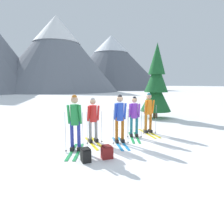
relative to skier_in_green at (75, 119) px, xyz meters
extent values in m
plane|color=white|center=(1.48, 0.37, -1.03)|extent=(400.00, 400.00, 0.00)
cube|color=green|center=(0.05, -0.15, -1.02)|extent=(0.78, 1.42, 0.02)
cube|color=green|center=(-0.15, -0.05, -1.02)|extent=(0.78, 1.42, 0.02)
cube|color=black|center=(0.09, -0.06, -0.95)|extent=(0.22, 0.28, 0.12)
cylinder|color=#2D389E|center=(0.09, -0.06, -0.48)|extent=(0.11, 0.11, 0.86)
cube|color=black|center=(-0.10, 0.04, -0.95)|extent=(0.22, 0.28, 0.12)
cylinder|color=#2D389E|center=(-0.10, 0.04, -0.48)|extent=(0.11, 0.11, 0.86)
cylinder|color=#238C42|center=(0.00, -0.01, 0.15)|extent=(0.28, 0.28, 0.64)
sphere|color=tan|center=(0.00, -0.01, 0.62)|extent=(0.23, 0.23, 0.23)
sphere|color=#B76019|center=(0.00, -0.01, 0.69)|extent=(0.17, 0.17, 0.17)
cylinder|color=#238C42|center=(0.13, -0.14, 0.16)|extent=(0.16, 0.22, 0.61)
cylinder|color=#238C42|center=(-0.19, 0.02, 0.16)|extent=(0.16, 0.22, 0.61)
cylinder|color=#A5A5AD|center=(0.15, -0.29, -0.39)|extent=(0.02, 0.02, 1.29)
cylinder|color=black|center=(0.15, -0.29, -0.97)|extent=(0.07, 0.07, 0.01)
cylinder|color=#A5A5AD|center=(-0.33, -0.05, -0.39)|extent=(0.02, 0.02, 1.29)
cylinder|color=black|center=(-0.33, -0.05, -0.97)|extent=(0.07, 0.07, 0.01)
cube|color=#4C7238|center=(0.07, 0.14, 0.18)|extent=(0.30, 0.26, 0.36)
cube|color=yellow|center=(0.92, 0.46, -1.02)|extent=(0.23, 1.61, 0.02)
cube|color=yellow|center=(0.70, 0.48, -1.02)|extent=(0.23, 1.61, 0.02)
cube|color=black|center=(0.93, 0.56, -0.95)|extent=(0.13, 0.27, 0.12)
cylinder|color=gray|center=(0.93, 0.56, -0.52)|extent=(0.11, 0.11, 0.79)
cube|color=black|center=(0.71, 0.58, -0.95)|extent=(0.13, 0.27, 0.12)
cylinder|color=gray|center=(0.71, 0.58, -0.52)|extent=(0.11, 0.11, 0.79)
cylinder|color=red|center=(0.82, 0.57, 0.05)|extent=(0.28, 0.28, 0.59)
sphere|color=tan|center=(0.82, 0.57, 0.48)|extent=(0.21, 0.21, 0.21)
sphere|color=gray|center=(0.82, 0.57, 0.55)|extent=(0.16, 0.16, 0.16)
cylinder|color=red|center=(1.00, 0.49, 0.06)|extent=(0.10, 0.20, 0.56)
cylinder|color=red|center=(0.64, 0.53, 0.06)|extent=(0.10, 0.20, 0.56)
cylinder|color=#A5A5AD|center=(1.08, 0.37, -0.44)|extent=(0.02, 0.02, 1.18)
cylinder|color=black|center=(1.08, 0.37, -0.97)|extent=(0.07, 0.07, 0.01)
cylinder|color=#A5A5AD|center=(0.54, 0.41, -0.44)|extent=(0.02, 0.02, 1.18)
cylinder|color=black|center=(0.54, 0.41, -0.97)|extent=(0.07, 0.07, 0.01)
cube|color=maroon|center=(0.84, 0.74, 0.08)|extent=(0.27, 0.18, 0.36)
cube|color=#1E84D1|center=(1.75, -0.02, -1.02)|extent=(0.51, 1.55, 0.02)
cube|color=#1E84D1|center=(1.54, 0.03, -1.02)|extent=(0.51, 1.55, 0.02)
cube|color=black|center=(1.78, 0.07, -0.95)|extent=(0.17, 0.28, 0.12)
cylinder|color=#B76019|center=(1.78, 0.07, -0.49)|extent=(0.11, 0.11, 0.84)
cube|color=black|center=(1.57, 0.13, -0.95)|extent=(0.17, 0.28, 0.12)
cylinder|color=#B76019|center=(1.57, 0.13, -0.49)|extent=(0.11, 0.11, 0.84)
cylinder|color=blue|center=(1.67, 0.10, 0.12)|extent=(0.28, 0.28, 0.63)
sphere|color=tan|center=(1.67, 0.10, 0.58)|extent=(0.23, 0.23, 0.23)
sphere|color=black|center=(1.67, 0.10, 0.65)|extent=(0.17, 0.17, 0.17)
cylinder|color=blue|center=(1.83, 0.00, 0.14)|extent=(0.13, 0.22, 0.60)
cylinder|color=blue|center=(1.48, 0.09, 0.14)|extent=(0.13, 0.22, 0.60)
cylinder|color=#A5A5AD|center=(1.88, -0.14, -0.40)|extent=(0.02, 0.02, 1.26)
cylinder|color=black|center=(1.88, -0.14, -0.97)|extent=(0.07, 0.07, 0.01)
cylinder|color=#A5A5AD|center=(1.36, 0.00, -0.40)|extent=(0.02, 0.02, 1.26)
cylinder|color=black|center=(1.36, 0.00, -0.97)|extent=(0.07, 0.07, 0.01)
cube|color=green|center=(2.63, 0.40, -1.02)|extent=(0.79, 1.49, 0.02)
cube|color=green|center=(2.43, 0.50, -1.02)|extent=(0.79, 1.49, 0.02)
cube|color=black|center=(2.68, 0.49, -0.95)|extent=(0.21, 0.28, 0.12)
cylinder|color=#1E6B7A|center=(2.68, 0.49, -0.52)|extent=(0.11, 0.11, 0.78)
cube|color=black|center=(2.48, 0.59, -0.95)|extent=(0.21, 0.28, 0.12)
cylinder|color=#1E6B7A|center=(2.48, 0.59, -0.52)|extent=(0.11, 0.11, 0.78)
cylinder|color=purple|center=(2.58, 0.54, 0.05)|extent=(0.28, 0.28, 0.59)
sphere|color=tan|center=(2.58, 0.54, 0.48)|extent=(0.21, 0.21, 0.21)
sphere|color=black|center=(2.58, 0.54, 0.54)|extent=(0.16, 0.16, 0.16)
cylinder|color=purple|center=(2.71, 0.41, 0.06)|extent=(0.16, 0.21, 0.56)
cylinder|color=purple|center=(2.39, 0.56, 0.06)|extent=(0.16, 0.21, 0.56)
cylinder|color=#A5A5AD|center=(2.74, 0.26, -0.45)|extent=(0.02, 0.02, 1.18)
cylinder|color=black|center=(2.74, 0.26, -0.97)|extent=(0.07, 0.07, 0.01)
cylinder|color=#A5A5AD|center=(2.26, 0.50, -0.45)|extent=(0.02, 0.02, 1.18)
cylinder|color=black|center=(2.26, 0.50, -0.97)|extent=(0.07, 0.07, 0.01)
cube|color=yellow|center=(3.57, 0.69, -1.02)|extent=(0.42, 1.62, 0.02)
cube|color=yellow|center=(3.36, 0.73, -1.02)|extent=(0.42, 1.62, 0.02)
cube|color=black|center=(3.60, 0.78, -0.95)|extent=(0.16, 0.28, 0.12)
cylinder|color=#B76019|center=(3.60, 0.78, -0.50)|extent=(0.11, 0.11, 0.83)
cube|color=black|center=(3.38, 0.83, -0.95)|extent=(0.16, 0.28, 0.12)
cylinder|color=#B76019|center=(3.38, 0.83, -0.50)|extent=(0.11, 0.11, 0.83)
cylinder|color=orange|center=(3.49, 0.81, 0.11)|extent=(0.28, 0.28, 0.63)
sphere|color=tan|center=(3.49, 0.81, 0.57)|extent=(0.23, 0.23, 0.23)
sphere|color=#1E6B7A|center=(3.49, 0.81, 0.64)|extent=(0.17, 0.17, 0.17)
cylinder|color=orange|center=(3.65, 0.71, 0.13)|extent=(0.12, 0.21, 0.59)
cylinder|color=orange|center=(3.30, 0.78, 0.13)|extent=(0.12, 0.21, 0.59)
cylinder|color=#A5A5AD|center=(3.72, 0.58, -0.41)|extent=(0.02, 0.02, 1.25)
cylinder|color=black|center=(3.72, 0.58, -0.97)|extent=(0.07, 0.07, 0.01)
cylinder|color=#A5A5AD|center=(3.19, 0.68, -0.41)|extent=(0.02, 0.02, 1.25)
cylinder|color=black|center=(3.19, 0.68, -0.97)|extent=(0.07, 0.07, 0.01)
cylinder|color=#51381E|center=(6.26, 3.72, -0.58)|extent=(0.28, 0.28, 0.90)
cone|color=#195628|center=(6.26, 3.72, 0.36)|extent=(1.92, 1.92, 1.90)
cone|color=#195628|center=(6.26, 3.72, 1.56)|extent=(1.47, 1.47, 1.90)
cone|color=#195628|center=(6.26, 3.72, 2.66)|extent=(1.05, 1.05, 1.90)
cube|color=maroon|center=(0.63, -1.04, -0.86)|extent=(0.35, 0.28, 0.34)
cube|color=maroon|center=(0.63, -1.04, -0.67)|extent=(0.22, 0.28, 0.04)
cube|color=black|center=(0.00, -0.99, -0.86)|extent=(0.26, 0.34, 0.34)
cube|color=black|center=(0.00, -0.99, -0.67)|extent=(0.22, 0.28, 0.04)
cone|color=slate|center=(10.14, 53.69, 9.90)|extent=(35.72, 35.72, 21.87)
cone|color=white|center=(10.14, 53.69, 16.85)|extent=(13.69, 13.69, 7.98)
cone|color=slate|center=(35.20, 68.47, 10.07)|extent=(43.65, 43.65, 22.20)
cone|color=white|center=(35.20, 68.47, 17.54)|extent=(14.99, 14.99, 7.26)
camera|label=1|loc=(-1.63, -5.87, 1.09)|focal=30.83mm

